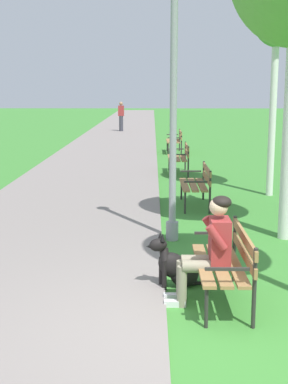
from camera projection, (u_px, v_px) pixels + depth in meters
ground_plane at (199, 334)px, 5.45m from camera, size 120.00×120.00×0.00m
paved_path at (120, 133)px, 29.05m from camera, size 3.75×60.00×0.04m
park_bench_near at (227, 259)px, 6.18m from camera, size 0.55×1.50×0.85m
park_bench_mid at (198, 182)px, 11.24m from camera, size 0.55×1.50×0.85m
park_bench_far at (180, 156)px, 15.52m from camera, size 0.55×1.50×0.85m
park_bench_furthest at (176, 139)px, 20.47m from camera, size 0.55×1.50×0.85m
person_seated_on_near_bench at (210, 246)px, 6.11m from camera, size 0.74×0.49×1.25m
dog_black at (176, 267)px, 6.69m from camera, size 0.82×0.40×0.71m
lamp_post_near at (173, 103)px, 8.42m from camera, size 0.24×0.24×4.21m
pedestrian_distant at (121, 117)px, 30.16m from camera, size 0.32×0.22×1.65m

